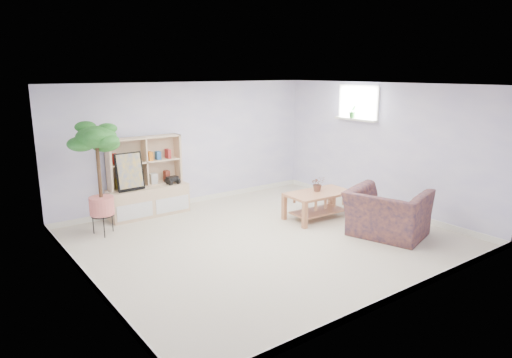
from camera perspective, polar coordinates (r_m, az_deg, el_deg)
floor at (r=7.33m, az=1.19°, el=-7.45°), size 5.50×5.00×0.01m
ceiling at (r=6.85m, az=1.29°, el=11.67°), size 5.50×5.00×0.01m
walls at (r=6.99m, az=1.24°, el=1.79°), size 5.51×5.01×2.40m
baseboard at (r=7.31m, az=1.19°, el=-7.08°), size 5.50×5.00×0.10m
window at (r=9.19m, az=12.71°, el=9.28°), size 0.10×0.98×0.68m
window_sill at (r=9.17m, az=12.36°, el=7.28°), size 0.14×1.00×0.04m
storage_unit at (r=8.51m, az=-13.41°, el=0.25°), size 1.45×0.49×1.45m
poster at (r=8.28m, az=-15.52°, el=0.88°), size 0.49×0.13×0.68m
toy_truck at (r=8.64m, az=-10.41°, el=-0.09°), size 0.32×0.24×0.16m
coffee_table at (r=8.30m, az=7.83°, el=-3.27°), size 1.22×0.71×0.49m
table_plant at (r=8.28m, az=7.72°, el=-0.59°), size 0.32×0.30×0.27m
floor_tree at (r=7.66m, az=-18.96°, el=-0.04°), size 0.84×0.84×1.85m
armchair at (r=7.60m, az=16.11°, el=-3.75°), size 1.33×1.43×0.87m
sill_plant at (r=9.22m, az=11.95°, el=8.27°), size 0.17×0.15×0.26m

